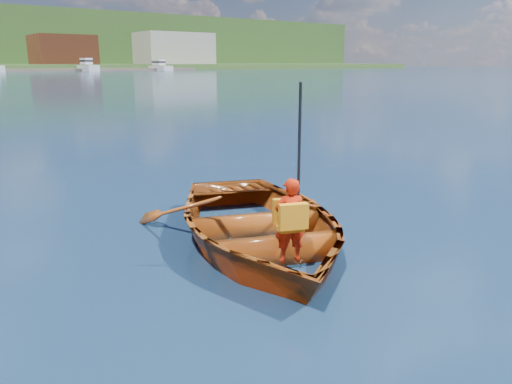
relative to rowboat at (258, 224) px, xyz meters
The scene contains 3 objects.
ground 0.90m from the rowboat, 59.48° to the left, with size 600.00×600.00×0.00m.
rowboat is the anchor object (origin of this frame).
child_paddler 0.97m from the rowboat, 102.01° to the right, with size 0.44×0.43×2.10m.
Camera 1 is at (-4.26, -5.86, 2.40)m, focal length 35.00 mm.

